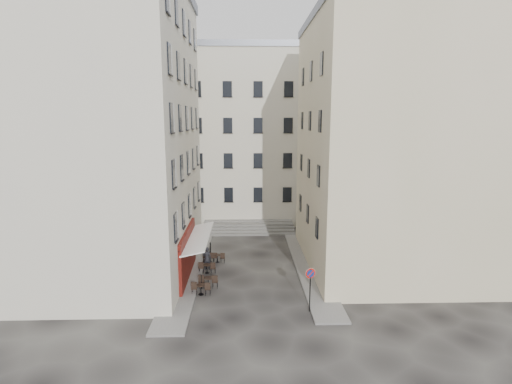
{
  "coord_description": "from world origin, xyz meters",
  "views": [
    {
      "loc": [
        -0.32,
        -26.09,
        11.17
      ],
      "look_at": [
        0.52,
        4.0,
        5.62
      ],
      "focal_mm": 28.0,
      "sensor_mm": 36.0,
      "label": 1
    }
  ],
  "objects_px": {
    "bistro_table_b": "(208,281)",
    "pedestrian": "(207,258)",
    "bistro_table_a": "(201,288)",
    "no_parking_sign": "(310,281)"
  },
  "relations": [
    {
      "from": "bistro_table_a",
      "to": "pedestrian",
      "type": "bearing_deg",
      "value": 90.36
    },
    {
      "from": "pedestrian",
      "to": "bistro_table_b",
      "type": "bearing_deg",
      "value": 91.67
    },
    {
      "from": "pedestrian",
      "to": "no_parking_sign",
      "type": "bearing_deg",
      "value": 129.19
    },
    {
      "from": "bistro_table_b",
      "to": "pedestrian",
      "type": "bearing_deg",
      "value": 96.78
    },
    {
      "from": "bistro_table_a",
      "to": "bistro_table_b",
      "type": "xyz_separation_m",
      "value": [
        0.37,
        1.08,
        0.02
      ]
    },
    {
      "from": "bistro_table_a",
      "to": "bistro_table_b",
      "type": "distance_m",
      "value": 1.14
    },
    {
      "from": "bistro_table_b",
      "to": "pedestrian",
      "type": "distance_m",
      "value": 3.37
    },
    {
      "from": "no_parking_sign",
      "to": "bistro_table_a",
      "type": "bearing_deg",
      "value": 143.49
    },
    {
      "from": "bistro_table_b",
      "to": "pedestrian",
      "type": "relative_size",
      "value": 0.73
    },
    {
      "from": "no_parking_sign",
      "to": "pedestrian",
      "type": "height_order",
      "value": "no_parking_sign"
    }
  ]
}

